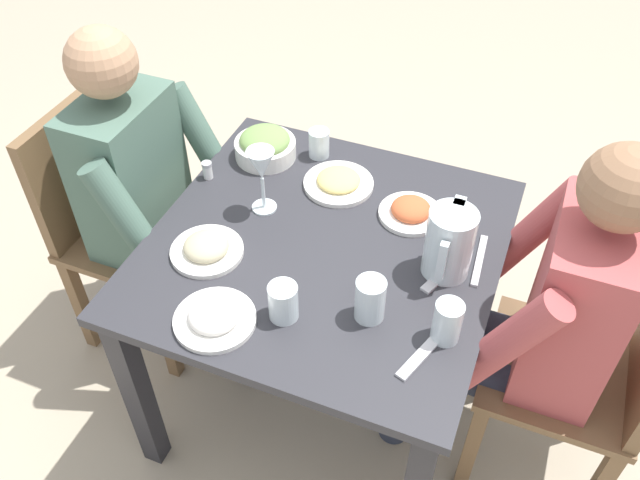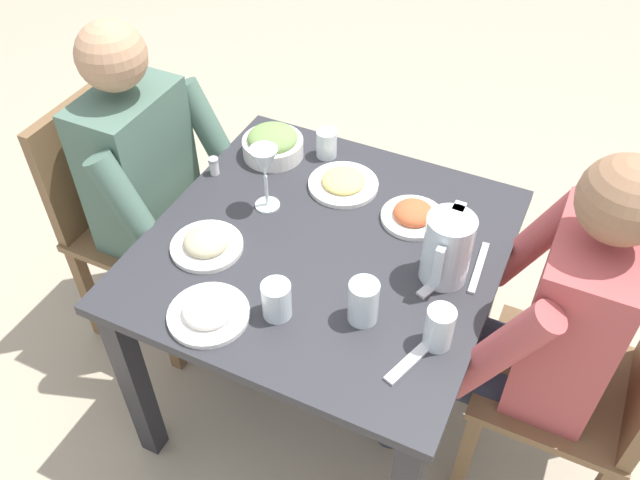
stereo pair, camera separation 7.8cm
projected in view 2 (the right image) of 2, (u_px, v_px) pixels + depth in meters
The scene contains 21 objects.
ground_plane at pixel (323, 392), 2.24m from camera, with size 8.00×8.00×0.00m, color tan.
dining_table at pixel (324, 273), 1.83m from camera, with size 0.91×0.91×0.70m.
chair_near at pixel (122, 209), 2.17m from camera, with size 0.40×0.40×0.87m.
chair_far at pixel (598, 385), 1.69m from camera, with size 0.40×0.40×0.87m.
diner_near at pixel (167, 192), 2.01m from camera, with size 0.48×0.53×1.17m.
diner_far at pixel (530, 321), 1.65m from camera, with size 0.48×0.53×1.17m.
water_pitcher at pixel (447, 249), 1.60m from camera, with size 0.16×0.12×0.19m.
salad_bowl at pixel (273, 143), 2.00m from camera, with size 0.18×0.18×0.09m.
plate_yoghurt at pixel (208, 311), 1.56m from camera, with size 0.20×0.20×0.05m.
plate_fries at pixel (343, 183), 1.91m from camera, with size 0.20×0.20×0.04m.
plate_rice_curry at pixel (413, 215), 1.81m from camera, with size 0.18×0.18×0.05m.
plate_beans at pixel (206, 243), 1.73m from camera, with size 0.19×0.19×0.05m.
water_glass_far_left at pixel (275, 299), 1.55m from camera, with size 0.07×0.07×0.10m, color silver.
water_glass_near_right at pixel (363, 302), 1.53m from camera, with size 0.07×0.07×0.11m, color silver.
water_glass_by_pitcher at pixel (439, 328), 1.48m from camera, with size 0.07×0.07×0.11m, color silver.
water_glass_near_left at pixel (327, 144), 2.00m from camera, with size 0.06×0.06×0.09m, color silver.
wine_glass at pixel (265, 166), 1.76m from camera, with size 0.08×0.08×0.20m.
salt_shaker at pixel (214, 166), 1.95m from camera, with size 0.03×0.03×0.05m.
fork_near at pixel (442, 278), 1.66m from camera, with size 0.17×0.03×0.01m, color silver.
knife_near at pixel (479, 267), 1.69m from camera, with size 0.18×0.02×0.01m, color silver.
fork_far at pixel (412, 359), 1.48m from camera, with size 0.17×0.03×0.01m, color silver.
Camera 2 is at (1.13, 0.53, 1.93)m, focal length 37.26 mm.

